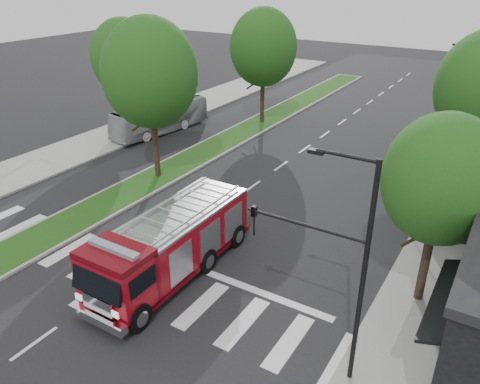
# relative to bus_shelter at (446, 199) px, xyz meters

# --- Properties ---
(ground) EXTENTS (140.00, 140.00, 0.00)m
(ground) POSITION_rel_bus_shelter_xyz_m (-11.20, -8.15, -2.04)
(ground) COLOR black
(ground) RESTS_ON ground
(sidewalk_right) EXTENTS (5.00, 80.00, 0.15)m
(sidewalk_right) POSITION_rel_bus_shelter_xyz_m (1.30, 1.85, -1.96)
(sidewalk_right) COLOR gray
(sidewalk_right) RESTS_ON ground
(sidewalk_left) EXTENTS (5.00, 80.00, 0.15)m
(sidewalk_left) POSITION_rel_bus_shelter_xyz_m (-25.70, 1.85, -1.96)
(sidewalk_left) COLOR gray
(sidewalk_left) RESTS_ON ground
(median) EXTENTS (3.00, 50.00, 0.15)m
(median) POSITION_rel_bus_shelter_xyz_m (-17.20, 9.85, -1.96)
(median) COLOR gray
(median) RESTS_ON ground
(bus_shelter) EXTENTS (3.20, 1.60, 2.61)m
(bus_shelter) POSITION_rel_bus_shelter_xyz_m (0.00, 0.00, 0.00)
(bus_shelter) COLOR black
(bus_shelter) RESTS_ON ground
(tree_right_near) EXTENTS (4.40, 4.40, 8.05)m
(tree_right_near) POSITION_rel_bus_shelter_xyz_m (0.30, -6.15, 3.47)
(tree_right_near) COLOR black
(tree_right_near) RESTS_ON ground
(tree_median_near) EXTENTS (5.80, 5.80, 10.16)m
(tree_median_near) POSITION_rel_bus_shelter_xyz_m (-17.20, -2.15, 4.77)
(tree_median_near) COLOR black
(tree_median_near) RESTS_ON ground
(tree_median_far) EXTENTS (5.60, 5.60, 9.72)m
(tree_median_far) POSITION_rel_bus_shelter_xyz_m (-17.20, 11.85, 4.45)
(tree_median_far) COLOR black
(tree_median_far) RESTS_ON ground
(tree_left_mid) EXTENTS (5.20, 5.20, 9.16)m
(tree_left_mid) POSITION_rel_bus_shelter_xyz_m (-25.20, 3.85, 4.12)
(tree_left_mid) COLOR black
(tree_left_mid) RESTS_ON ground
(streetlight_right_near) EXTENTS (4.08, 0.22, 8.00)m
(streetlight_right_near) POSITION_rel_bus_shelter_xyz_m (-1.59, -11.65, 2.63)
(streetlight_right_near) COLOR black
(streetlight_right_near) RESTS_ON ground
(streetlight_right_far) EXTENTS (2.11, 0.20, 8.00)m
(streetlight_right_far) POSITION_rel_bus_shelter_xyz_m (-0.85, 11.85, 2.44)
(streetlight_right_far) COLOR black
(streetlight_right_far) RESTS_ON ground
(fire_engine) EXTENTS (2.83, 9.16, 3.17)m
(fire_engine) POSITION_rel_bus_shelter_xyz_m (-9.62, -10.00, -0.52)
(fire_engine) COLOR #5C050D
(fire_engine) RESTS_ON ground
(city_bus) EXTENTS (3.39, 9.38, 2.55)m
(city_bus) POSITION_rel_bus_shelter_xyz_m (-23.20, 5.27, -0.76)
(city_bus) COLOR #ABABAF
(city_bus) RESTS_ON ground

